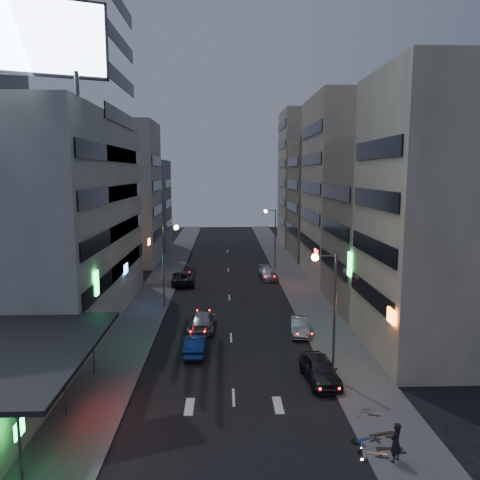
{
  "coord_description": "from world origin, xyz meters",
  "views": [
    {
      "loc": [
        -0.49,
        -21.7,
        13.04
      ],
      "look_at": [
        0.94,
        20.74,
        6.88
      ],
      "focal_mm": 35.0,
      "sensor_mm": 36.0,
      "label": 1
    }
  ],
  "objects_px": {
    "road_car_silver": "(202,321)",
    "scooter_silver_b": "(379,404)",
    "person": "(396,442)",
    "scooter_silver_a": "(388,443)",
    "parked_car_left": "(183,278)",
    "scooter_black_a": "(403,436)",
    "parked_car_right_far": "(268,273)",
    "scooter_black_b": "(393,420)",
    "scooter_blue": "(375,425)",
    "road_car_blue": "(196,345)",
    "parked_car_right_near": "(320,369)",
    "parked_car_right_mid": "(300,326)"
  },
  "relations": [
    {
      "from": "road_car_silver",
      "to": "scooter_silver_b",
      "type": "xyz_separation_m",
      "value": [
        10.25,
        -14.27,
        -0.12
      ]
    },
    {
      "from": "person",
      "to": "scooter_silver_a",
      "type": "xyz_separation_m",
      "value": [
        -0.1,
        0.59,
        -0.4
      ]
    },
    {
      "from": "parked_car_left",
      "to": "scooter_black_a",
      "type": "xyz_separation_m",
      "value": [
        13.29,
        -33.65,
        -0.06
      ]
    },
    {
      "from": "parked_car_left",
      "to": "road_car_silver",
      "type": "xyz_separation_m",
      "value": [
        2.99,
        -16.11,
        -0.01
      ]
    },
    {
      "from": "parked_car_right_far",
      "to": "person",
      "type": "relative_size",
      "value": 2.6
    },
    {
      "from": "person",
      "to": "scooter_black_b",
      "type": "height_order",
      "value": "person"
    },
    {
      "from": "parked_car_left",
      "to": "scooter_blue",
      "type": "height_order",
      "value": "parked_car_left"
    },
    {
      "from": "scooter_blue",
      "to": "scooter_black_b",
      "type": "bearing_deg",
      "value": -92.25
    },
    {
      "from": "parked_car_left",
      "to": "road_car_blue",
      "type": "distance_m",
      "value": 21.64
    },
    {
      "from": "parked_car_left",
      "to": "road_car_blue",
      "type": "height_order",
      "value": "parked_car_left"
    },
    {
      "from": "person",
      "to": "scooter_silver_b",
      "type": "relative_size",
      "value": 1.09
    },
    {
      "from": "scooter_blue",
      "to": "scooter_black_b",
      "type": "xyz_separation_m",
      "value": [
        0.99,
        0.34,
        0.07
      ]
    },
    {
      "from": "parked_car_left",
      "to": "scooter_blue",
      "type": "bearing_deg",
      "value": 106.15
    },
    {
      "from": "scooter_silver_a",
      "to": "scooter_blue",
      "type": "xyz_separation_m",
      "value": [
        -0.11,
        1.55,
        0.0
      ]
    },
    {
      "from": "person",
      "to": "scooter_black_a",
      "type": "height_order",
      "value": "person"
    },
    {
      "from": "road_car_blue",
      "to": "scooter_black_a",
      "type": "relative_size",
      "value": 2.18
    },
    {
      "from": "parked_car_right_near",
      "to": "scooter_black_a",
      "type": "xyz_separation_m",
      "value": [
        2.43,
        -7.42,
        -0.09
      ]
    },
    {
      "from": "scooter_black_a",
      "to": "scooter_silver_b",
      "type": "relative_size",
      "value": 1.13
    },
    {
      "from": "parked_car_right_far",
      "to": "parked_car_right_mid",
      "type": "bearing_deg",
      "value": -92.3
    },
    {
      "from": "parked_car_right_far",
      "to": "scooter_blue",
      "type": "relative_size",
      "value": 2.79
    },
    {
      "from": "scooter_silver_b",
      "to": "parked_car_right_mid",
      "type": "bearing_deg",
      "value": 24.47
    },
    {
      "from": "scooter_black_b",
      "to": "parked_car_right_far",
      "type": "bearing_deg",
      "value": -9.91
    },
    {
      "from": "parked_car_right_near",
      "to": "scooter_black_a",
      "type": "bearing_deg",
      "value": -76.75
    },
    {
      "from": "parked_car_right_near",
      "to": "road_car_blue",
      "type": "relative_size",
      "value": 1.13
    },
    {
      "from": "parked_car_right_far",
      "to": "person",
      "type": "height_order",
      "value": "person"
    },
    {
      "from": "parked_car_left",
      "to": "scooter_silver_b",
      "type": "distance_m",
      "value": 33.15
    },
    {
      "from": "parked_car_left",
      "to": "parked_car_right_far",
      "type": "relative_size",
      "value": 1.15
    },
    {
      "from": "road_car_blue",
      "to": "scooter_silver_b",
      "type": "distance_m",
      "value": 13.74
    },
    {
      "from": "scooter_blue",
      "to": "road_car_silver",
      "type": "bearing_deg",
      "value": 8.61
    },
    {
      "from": "scooter_black_a",
      "to": "parked_car_right_far",
      "type": "bearing_deg",
      "value": 7.65
    },
    {
      "from": "scooter_black_a",
      "to": "scooter_silver_a",
      "type": "xyz_separation_m",
      "value": [
        -0.84,
        -0.44,
        -0.06
      ]
    },
    {
      "from": "person",
      "to": "scooter_black_a",
      "type": "relative_size",
      "value": 0.97
    },
    {
      "from": "road_car_silver",
      "to": "person",
      "type": "height_order",
      "value": "person"
    },
    {
      "from": "scooter_blue",
      "to": "scooter_silver_b",
      "type": "bearing_deg",
      "value": -44.09
    },
    {
      "from": "scooter_silver_a",
      "to": "parked_car_right_far",
      "type": "bearing_deg",
      "value": 16.65
    },
    {
      "from": "road_car_silver",
      "to": "parked_car_left",
      "type": "bearing_deg",
      "value": -77.87
    },
    {
      "from": "parked_car_right_mid",
      "to": "person",
      "type": "xyz_separation_m",
      "value": [
        1.55,
        -17.15,
        0.37
      ]
    },
    {
      "from": "parked_car_right_near",
      "to": "parked_car_right_far",
      "type": "bearing_deg",
      "value": 86.31
    },
    {
      "from": "parked_car_right_far",
      "to": "scooter_blue",
      "type": "xyz_separation_m",
      "value": [
        2.08,
        -34.95,
        -0.05
      ]
    },
    {
      "from": "parked_car_left",
      "to": "parked_car_right_near",
      "type": "bearing_deg",
      "value": 107.88
    },
    {
      "from": "road_car_silver",
      "to": "scooter_blue",
      "type": "xyz_separation_m",
      "value": [
        9.34,
        -16.42,
        -0.11
      ]
    },
    {
      "from": "parked_car_right_near",
      "to": "person",
      "type": "height_order",
      "value": "person"
    },
    {
      "from": "road_car_silver",
      "to": "scooter_black_b",
      "type": "height_order",
      "value": "road_car_silver"
    },
    {
      "from": "parked_car_right_far",
      "to": "scooter_black_b",
      "type": "height_order",
      "value": "parked_car_right_far"
    },
    {
      "from": "scooter_blue",
      "to": "scooter_black_b",
      "type": "height_order",
      "value": "scooter_black_b"
    },
    {
      "from": "parked_car_right_far",
      "to": "scooter_blue",
      "type": "bearing_deg",
      "value": -91.02
    },
    {
      "from": "scooter_black_a",
      "to": "scooter_blue",
      "type": "xyz_separation_m",
      "value": [
        -0.96,
        1.11,
        -0.06
      ]
    },
    {
      "from": "person",
      "to": "scooter_silver_a",
      "type": "relative_size",
      "value": 1.08
    },
    {
      "from": "parked_car_right_near",
      "to": "scooter_silver_a",
      "type": "bearing_deg",
      "value": -83.47
    },
    {
      "from": "person",
      "to": "scooter_black_a",
      "type": "xyz_separation_m",
      "value": [
        0.74,
        1.03,
        -0.34
      ]
    }
  ]
}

